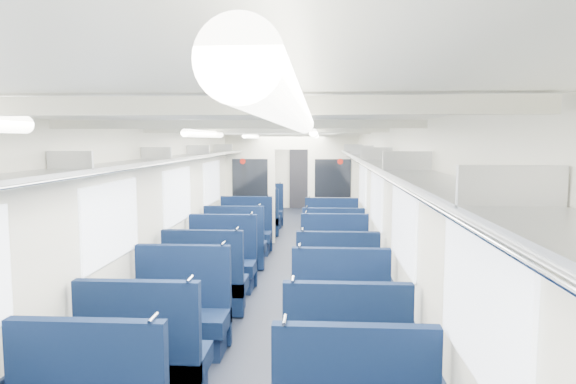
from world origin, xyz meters
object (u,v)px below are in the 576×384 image
seat_12 (206,287)px  seat_15 (334,265)px  seat_21 (330,222)px  seat_23 (329,214)px  seat_20 (257,221)px  seat_22 (263,213)px  seat_14 (222,266)px  seat_10 (181,319)px  seat_9 (346,368)px  end_door (301,177)px  seat_11 (341,324)px  seat_17 (333,252)px  seat_18 (246,236)px  bulkhead (291,186)px  seat_13 (337,289)px  seat_16 (236,248)px  seat_19 (331,238)px  seat_8 (145,365)px

seat_12 → seat_15: bearing=36.7°
seat_21 → seat_23: same height
seat_21 → seat_20: bearing=179.5°
seat_15 → seat_22: size_ratio=1.00×
seat_12 → seat_14: 1.07m
seat_12 → seat_10: bearing=-90.0°
seat_9 → seat_10: size_ratio=1.00×
seat_14 → seat_10: bearing=-90.0°
end_door → seat_23: bearing=-77.3°
seat_22 → end_door: bearing=77.5°
seat_11 → seat_17: same height
seat_18 → seat_21: size_ratio=1.00×
seat_20 → bulkhead: bearing=-44.3°
seat_12 → seat_20: size_ratio=1.00×
seat_11 → seat_13: (0.00, 1.23, 0.00)m
seat_13 → seat_14: 1.98m
seat_9 → seat_12: (-1.66, 2.25, 0.00)m
end_door → seat_21: end_door is taller
seat_21 → seat_22: (-1.66, 1.20, 0.00)m
seat_16 → seat_22: 4.24m
end_door → seat_19: size_ratio=1.77×
seat_16 → seat_23: (1.66, 4.30, 0.00)m
seat_9 → seat_18: same height
seat_11 → seat_21: (0.00, 6.61, 0.00)m
seat_13 → seat_20: size_ratio=1.00×
seat_14 → seat_18: (0.00, 2.46, 0.00)m
seat_10 → seat_14: (0.00, 2.25, 0.00)m
seat_18 → seat_20: (0.00, 1.86, 0.00)m
seat_13 → seat_20: same height
seat_8 → seat_20: same height
seat_8 → seat_20: bearing=90.0°
seat_13 → seat_18: (-1.66, 3.53, 0.00)m
seat_9 → seat_18: size_ratio=1.00×
seat_22 → seat_14: bearing=-90.0°
seat_11 → seat_18: (-1.66, 4.76, 0.00)m
seat_16 → seat_21: (1.66, 3.04, 0.00)m
seat_8 → seat_16: (0.00, 4.62, 0.00)m
bulkhead → seat_17: size_ratio=2.48×
bulkhead → seat_21: bearing=43.8°
seat_13 → seat_16: bearing=125.4°
seat_21 → seat_18: bearing=-132.0°
seat_8 → seat_16: 4.62m
seat_10 → seat_13: (1.66, 1.18, 0.00)m
seat_15 → end_door: bearing=95.2°
seat_11 → seat_20: 6.82m
seat_15 → seat_21: same height
seat_8 → seat_22: size_ratio=1.00×
end_door → seat_14: bearing=-95.1°
seat_9 → seat_19: (0.00, 5.60, 0.00)m
seat_13 → seat_14: size_ratio=1.00×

